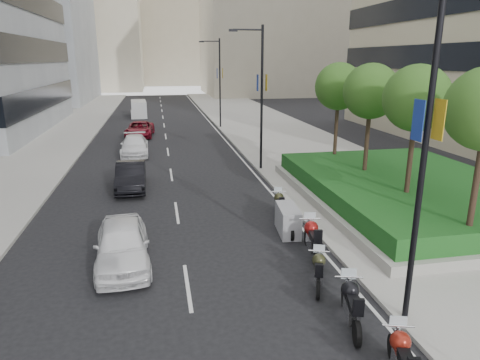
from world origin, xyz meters
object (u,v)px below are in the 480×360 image
object	(u,v)px
motorcycle_1	(402,358)
car_c	(134,146)
motorcycle_4	(312,238)
car_b	(131,176)
car_d	(140,129)
car_a	(122,244)
motorcycle_6	(279,204)
lamp_post_0	(420,142)
motorcycle_2	(351,304)
delivery_van	(139,110)
motorcycle_5	(288,220)
lamp_post_1	(259,92)
motorcycle_3	(318,270)
lamp_post_2	(218,79)

from	to	relation	value
motorcycle_1	car_c	size ratio (longest dim) A/B	0.44
motorcycle_4	car_c	distance (m)	20.23
car_b	car_d	world-z (taller)	car_b
car_a	motorcycle_6	bearing A→B (deg)	24.52
lamp_post_0	motorcycle_2	xyz separation A→B (m)	(-1.41, 0.14, -4.44)
motorcycle_4	car_a	bearing A→B (deg)	93.80
delivery_van	motorcycle_5	bearing A→B (deg)	-82.59
motorcycle_4	delivery_van	distance (m)	41.98
lamp_post_1	motorcycle_3	size ratio (longest dim) A/B	4.60
lamp_post_1	motorcycle_1	distance (m)	19.62
motorcycle_6	car_c	distance (m)	16.36
car_a	car_b	size ratio (longest dim) A/B	1.02
motorcycle_1	motorcycle_5	xyz separation A→B (m)	(0.01, 8.65, -0.01)
lamp_post_0	delivery_van	world-z (taller)	lamp_post_0
motorcycle_5	car_c	xyz separation A→B (m)	(-6.91, 16.78, 0.14)
lamp_post_2	car_d	world-z (taller)	lamp_post_2
car_d	delivery_van	distance (m)	14.55
motorcycle_5	car_c	distance (m)	18.15
motorcycle_4	car_d	xyz separation A→B (m)	(-7.06, 26.74, 0.05)
motorcycle_3	motorcycle_6	size ratio (longest dim) A/B	0.93
car_b	car_c	distance (m)	9.05
car_b	car_d	xyz separation A→B (m)	(-0.06, 16.89, -0.03)
car_c	delivery_van	xyz separation A→B (m)	(-0.41, 22.38, 0.21)
lamp_post_0	motorcycle_5	size ratio (longest dim) A/B	4.48
lamp_post_0	car_b	world-z (taller)	lamp_post_0
motorcycle_6	car_c	xyz separation A→B (m)	(-7.14, 14.72, 0.15)
lamp_post_0	car_a	world-z (taller)	lamp_post_0
lamp_post_1	motorcycle_5	size ratio (longest dim) A/B	4.48
motorcycle_1	motorcycle_4	size ratio (longest dim) A/B	0.87
motorcycle_6	car_a	xyz separation A→B (m)	(-6.77, -3.66, 0.22)
motorcycle_3	motorcycle_6	xyz separation A→B (m)	(0.54, 6.38, 0.02)
lamp_post_1	lamp_post_2	size ratio (longest dim) A/B	1.00
lamp_post_0	lamp_post_2	bearing A→B (deg)	90.00
motorcycle_1	car_a	xyz separation A→B (m)	(-6.54, 7.05, 0.19)
car_b	car_c	size ratio (longest dim) A/B	0.91
motorcycle_5	car_b	bearing A→B (deg)	46.74
motorcycle_2	delivery_van	world-z (taller)	delivery_van
motorcycle_4	car_d	bearing A→B (deg)	22.96
car_c	car_b	bearing A→B (deg)	-89.93
motorcycle_1	motorcycle_6	world-z (taller)	motorcycle_1
car_d	car_b	bearing A→B (deg)	-85.42
car_c	delivery_van	distance (m)	22.39
lamp_post_1	motorcycle_2	world-z (taller)	lamp_post_1
motorcycle_4	lamp_post_0	bearing A→B (deg)	-160.05
car_d	delivery_van	xyz separation A→B (m)	(-0.55, 14.54, 0.21)
car_d	motorcycle_3	bearing A→B (deg)	-73.03
car_a	car_d	size ratio (longest dim) A/B	0.89
lamp_post_1	delivery_van	distance (m)	30.27
lamp_post_2	motorcycle_3	distance (m)	33.08
lamp_post_2	car_c	distance (m)	14.84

